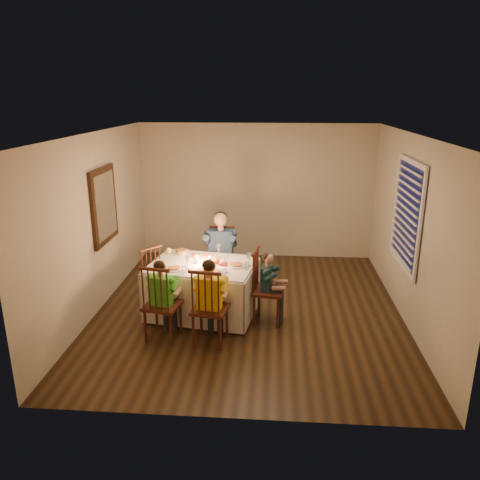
# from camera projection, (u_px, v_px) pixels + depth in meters

# --- Properties ---
(ground) EXTENTS (5.00, 5.00, 0.00)m
(ground) POSITION_uv_depth(u_px,v_px,m) (248.00, 309.00, 7.08)
(ground) COLOR black
(ground) RESTS_ON ground
(wall_left) EXTENTS (0.02, 5.00, 2.60)m
(wall_left) POSITION_uv_depth(u_px,v_px,m) (96.00, 223.00, 6.85)
(wall_left) COLOR #B9B09E
(wall_left) RESTS_ON ground
(wall_right) EXTENTS (0.02, 5.00, 2.60)m
(wall_right) POSITION_uv_depth(u_px,v_px,m) (410.00, 230.00, 6.52)
(wall_right) COLOR #B9B09E
(wall_right) RESTS_ON ground
(wall_back) EXTENTS (4.50, 0.02, 2.60)m
(wall_back) POSITION_uv_depth(u_px,v_px,m) (256.00, 192.00, 9.06)
(wall_back) COLOR #B9B09E
(wall_back) RESTS_ON ground
(ceiling) EXTENTS (5.00, 5.00, 0.00)m
(ceiling) POSITION_uv_depth(u_px,v_px,m) (250.00, 134.00, 6.30)
(ceiling) COLOR white
(ceiling) RESTS_ON wall_back
(dining_table) EXTENTS (1.66, 1.31, 0.75)m
(dining_table) POSITION_uv_depth(u_px,v_px,m) (203.00, 278.00, 6.78)
(dining_table) COLOR silver
(dining_table) RESTS_ON ground
(chair_adult) EXTENTS (0.45, 0.43, 1.07)m
(chair_adult) POSITION_uv_depth(u_px,v_px,m) (221.00, 291.00, 7.74)
(chair_adult) COLOR #3B1910
(chair_adult) RESTS_ON ground
(chair_near_left) EXTENTS (0.51, 0.50, 1.07)m
(chair_near_left) POSITION_uv_depth(u_px,v_px,m) (164.00, 338.00, 6.25)
(chair_near_left) COLOR #3B1910
(chair_near_left) RESTS_ON ground
(chair_near_right) EXTENTS (0.50, 0.48, 1.07)m
(chair_near_right) POSITION_uv_depth(u_px,v_px,m) (211.00, 342.00, 6.14)
(chair_near_right) COLOR #3B1910
(chair_near_right) RESTS_ON ground
(chair_end) EXTENTS (0.48, 0.50, 1.07)m
(chair_end) POSITION_uv_depth(u_px,v_px,m) (268.00, 321.00, 6.71)
(chair_end) COLOR #3B1910
(chair_end) RESTS_ON ground
(chair_extra) EXTENTS (0.56, 0.57, 1.00)m
(chair_extra) POSITION_uv_depth(u_px,v_px,m) (161.00, 314.00, 6.93)
(chair_extra) COLOR #3B1910
(chair_extra) RESTS_ON ground
(adult) EXTENTS (0.51, 0.47, 1.34)m
(adult) POSITION_uv_depth(u_px,v_px,m) (221.00, 291.00, 7.74)
(adult) COLOR navy
(adult) RESTS_ON ground
(child_green) EXTENTS (0.43, 0.41, 1.11)m
(child_green) POSITION_uv_depth(u_px,v_px,m) (164.00, 338.00, 6.25)
(child_green) COLOR green
(child_green) RESTS_ON ground
(child_yellow) EXTENTS (0.46, 0.43, 1.16)m
(child_yellow) POSITION_uv_depth(u_px,v_px,m) (211.00, 342.00, 6.14)
(child_yellow) COLOR yellow
(child_yellow) RESTS_ON ground
(child_teal) EXTENTS (0.35, 0.37, 1.02)m
(child_teal) POSITION_uv_depth(u_px,v_px,m) (268.00, 321.00, 6.71)
(child_teal) COLOR #163139
(child_teal) RESTS_ON ground
(setting_adult) EXTENTS (0.30, 0.30, 0.02)m
(setting_adult) POSITION_uv_depth(u_px,v_px,m) (207.00, 257.00, 6.97)
(setting_adult) COLOR white
(setting_adult) RESTS_ON dining_table
(setting_green) EXTENTS (0.30, 0.30, 0.02)m
(setting_green) POSITION_uv_depth(u_px,v_px,m) (175.00, 269.00, 6.49)
(setting_green) COLOR white
(setting_green) RESTS_ON dining_table
(setting_yellow) EXTENTS (0.30, 0.30, 0.02)m
(setting_yellow) POSITION_uv_depth(u_px,v_px,m) (214.00, 272.00, 6.36)
(setting_yellow) COLOR white
(setting_yellow) RESTS_ON dining_table
(setting_teal) EXTENTS (0.30, 0.30, 0.02)m
(setting_teal) POSITION_uv_depth(u_px,v_px,m) (236.00, 265.00, 6.61)
(setting_teal) COLOR white
(setting_teal) RESTS_ON dining_table
(candle_left) EXTENTS (0.06, 0.06, 0.10)m
(candle_left) POSITION_uv_depth(u_px,v_px,m) (196.00, 260.00, 6.72)
(candle_left) COLOR white
(candle_left) RESTS_ON dining_table
(candle_right) EXTENTS (0.06, 0.06, 0.10)m
(candle_right) POSITION_uv_depth(u_px,v_px,m) (210.00, 261.00, 6.67)
(candle_right) COLOR white
(candle_right) RESTS_ON dining_table
(squash) EXTENTS (0.09, 0.09, 0.09)m
(squash) POSITION_uv_depth(u_px,v_px,m) (169.00, 251.00, 7.13)
(squash) COLOR yellow
(squash) RESTS_ON dining_table
(orange_fruit) EXTENTS (0.08, 0.08, 0.08)m
(orange_fruit) POSITION_uv_depth(u_px,v_px,m) (217.00, 261.00, 6.70)
(orange_fruit) COLOR #E75613
(orange_fruit) RESTS_ON dining_table
(serving_bowl) EXTENTS (0.27, 0.27, 0.05)m
(serving_bowl) POSITION_uv_depth(u_px,v_px,m) (181.00, 252.00, 7.12)
(serving_bowl) COLOR white
(serving_bowl) RESTS_ON dining_table
(wall_mirror) EXTENTS (0.06, 0.95, 1.15)m
(wall_mirror) POSITION_uv_depth(u_px,v_px,m) (104.00, 206.00, 7.07)
(wall_mirror) COLOR black
(wall_mirror) RESTS_ON wall_left
(window_blinds) EXTENTS (0.07, 1.34, 1.54)m
(window_blinds) POSITION_uv_depth(u_px,v_px,m) (406.00, 214.00, 6.56)
(window_blinds) COLOR #0D0F37
(window_blinds) RESTS_ON wall_right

